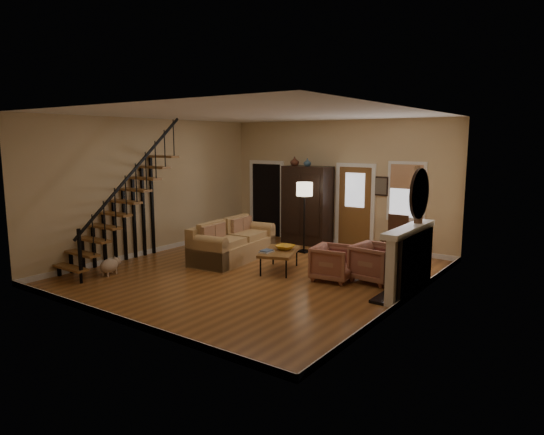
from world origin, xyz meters
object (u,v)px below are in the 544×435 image
Objects in this scene: armchair_right at (375,263)px; side_chair at (394,237)px; coffee_table at (279,261)px; armchair_left at (333,263)px; armoire at (307,205)px; sofa at (233,242)px; floor_lamp at (304,218)px.

side_chair reaches higher than armchair_right.
coffee_table is 1.50× the size of armchair_left.
coffee_table is 1.14× the size of side_chair.
armoire reaches higher than coffee_table.
armchair_left is 0.94× the size of armchair_right.
sofa is 2.72m from armchair_left.
floor_lamp reaches higher than coffee_table.
armoire is 2.53× the size of armchair_right.
armchair_right is (2.98, -2.27, -0.67)m from armoire.
coffee_table is (0.98, -2.73, -0.83)m from armoire.
coffee_table is 1.28m from armchair_left.
floor_lamp reaches higher than sofa.
floor_lamp reaches higher than side_chair.
armchair_left is at bearing 122.89° from armchair_right.
coffee_table is 0.66× the size of floor_lamp.
armchair_left is (2.72, -0.13, -0.08)m from sofa.
sofa is 1.48m from coffee_table.
sofa is at bearing -100.49° from armoire.
coffee_table is (1.45, -0.19, -0.21)m from sofa.
floor_lamp is at bearing 105.59° from coffee_table.
armchair_right is at bearing -69.65° from armchair_left.
armoire is 1.04m from floor_lamp.
floor_lamp is 2.23m from side_chair.
sofa is at bearing -142.25° from side_chair.
armchair_left reaches higher than coffee_table.
coffee_table is at bearing 107.32° from armchair_right.
sofa is (-0.47, -2.54, -0.62)m from armoire.
coffee_table is 1.41× the size of armchair_right.
coffee_table is at bearing -13.88° from sofa.
floor_lamp is at bearing 37.11° from armchair_left.
side_chair is at bearing -15.21° from armchair_left.
armchair_right is at bearing -1.83° from sofa.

